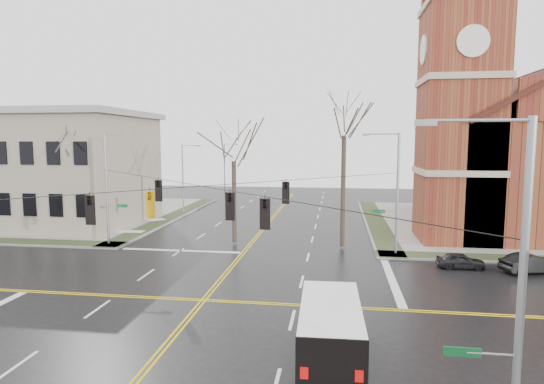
# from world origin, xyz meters

# --- Properties ---
(ground) EXTENTS (120.00, 120.00, 0.00)m
(ground) POSITION_xyz_m (0.00, 0.00, 0.00)
(ground) COLOR black
(ground) RESTS_ON ground
(sidewalks) EXTENTS (80.00, 80.00, 0.17)m
(sidewalks) POSITION_xyz_m (0.00, 0.00, 0.08)
(sidewalks) COLOR gray
(sidewalks) RESTS_ON ground
(road_markings) EXTENTS (100.00, 100.00, 0.01)m
(road_markings) POSITION_xyz_m (0.00, 0.00, 0.01)
(road_markings) COLOR gold
(road_markings) RESTS_ON ground
(church) EXTENTS (24.28, 27.48, 27.50)m
(church) POSITION_xyz_m (24.76, 24.78, 8.43)
(church) COLOR maroon
(church) RESTS_ON ground
(civic_building_a) EXTENTS (18.00, 14.00, 11.00)m
(civic_building_a) POSITION_xyz_m (-22.00, 20.00, 5.50)
(civic_building_a) COLOR gray
(civic_building_a) RESTS_ON ground
(signal_pole_ne) EXTENTS (2.75, 0.22, 9.00)m
(signal_pole_ne) POSITION_xyz_m (11.32, 11.50, 4.95)
(signal_pole_ne) COLOR gray
(signal_pole_ne) RESTS_ON ground
(signal_pole_nw) EXTENTS (2.75, 0.22, 9.00)m
(signal_pole_nw) POSITION_xyz_m (-11.32, 11.50, 4.95)
(signal_pole_nw) COLOR gray
(signal_pole_nw) RESTS_ON ground
(signal_pole_se) EXTENTS (2.75, 0.22, 9.00)m
(signal_pole_se) POSITION_xyz_m (11.32, -11.50, 4.95)
(signal_pole_se) COLOR gray
(signal_pole_se) RESTS_ON ground
(span_wires) EXTENTS (23.02, 23.02, 0.03)m
(span_wires) POSITION_xyz_m (0.00, 0.00, 6.20)
(span_wires) COLOR black
(span_wires) RESTS_ON ground
(traffic_signals) EXTENTS (8.21, 8.26, 1.30)m
(traffic_signals) POSITION_xyz_m (-0.00, -0.67, 5.45)
(traffic_signals) COLOR black
(traffic_signals) RESTS_ON ground
(streetlight_north_a) EXTENTS (2.30, 0.20, 8.00)m
(streetlight_north_a) POSITION_xyz_m (-10.65, 28.00, 4.47)
(streetlight_north_a) COLOR gray
(streetlight_north_a) RESTS_ON ground
(streetlight_north_b) EXTENTS (2.30, 0.20, 8.00)m
(streetlight_north_b) POSITION_xyz_m (-10.65, 48.00, 4.47)
(streetlight_north_b) COLOR gray
(streetlight_north_b) RESTS_ON ground
(cargo_van) EXTENTS (2.52, 6.12, 2.30)m
(cargo_van) POSITION_xyz_m (6.86, -5.72, 1.36)
(cargo_van) COLOR white
(cargo_van) RESTS_ON ground
(parked_car_a) EXTENTS (3.12, 1.28, 1.06)m
(parked_car_a) POSITION_xyz_m (15.36, 8.42, 0.53)
(parked_car_a) COLOR black
(parked_car_a) RESTS_ON ground
(parked_car_b) EXTENTS (4.07, 2.47, 1.27)m
(parked_car_b) POSITION_xyz_m (19.60, 7.94, 0.63)
(parked_car_b) COLOR black
(parked_car_b) RESTS_ON ground
(tree_nw_far) EXTENTS (4.00, 4.00, 10.90)m
(tree_nw_far) POSITION_xyz_m (-15.26, 13.69, 7.90)
(tree_nw_far) COLOR #342A21
(tree_nw_far) RESTS_ON ground
(tree_nw_near) EXTENTS (4.00, 4.00, 10.12)m
(tree_nw_near) POSITION_xyz_m (-1.31, 13.31, 7.34)
(tree_nw_near) COLOR #342A21
(tree_nw_near) RESTS_ON ground
(tree_ne) EXTENTS (4.00, 4.00, 13.23)m
(tree_ne) POSITION_xyz_m (7.53, 13.05, 9.55)
(tree_ne) COLOR #342A21
(tree_ne) RESTS_ON ground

